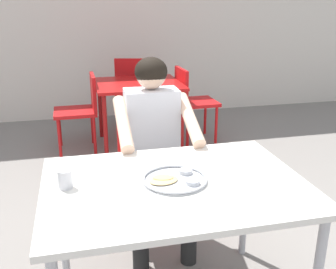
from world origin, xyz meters
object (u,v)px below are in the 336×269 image
Objects in this scene: thali_tray at (175,179)px; chair_red_far at (133,88)px; chair_foreground at (149,159)px; table_foreground at (175,195)px; drinking_cup at (65,178)px; chair_red_left at (82,107)px; diner_foreground at (155,137)px; chair_red_right at (191,98)px; table_background_red at (138,90)px.

thali_tray is 3.15m from chair_red_far.
chair_foreground is 2.24m from chair_red_far.
drinking_cup is at bearing 173.67° from table_foreground.
table_foreground is at bearing -113.36° from thali_tray.
chair_red_left is at bearing 104.19° from chair_foreground.
diner_foreground is 1.45× the size of chair_red_right.
chair_red_left is 0.91× the size of chair_red_far.
chair_red_right is at bearing 0.44° from chair_red_left.
chair_foreground is 0.68× the size of diner_foreground.
chair_red_left reaches higher than table_background_red.
chair_red_right is (0.84, 2.54, -0.17)m from table_foreground.
diner_foreground is at bearing 86.66° from thali_tray.
chair_foreground is at bearing -95.67° from chair_red_far.
diner_foreground is at bearing 86.44° from table_foreground.
table_background_red is (0.24, 2.54, -0.13)m from thali_tray.
chair_red_right is at bearing 61.71° from drinking_cup.
table_background_red is at bearing 84.60° from table_foreground.
chair_foreground is 1.82m from chair_red_right.
chair_foreground is at bearing 87.33° from thali_tray.
thali_tray is at bearing 66.64° from table_foreground.
chair_red_right is at bearing 71.71° from thali_tray.
table_background_red is 1.12× the size of chair_red_left.
chair_red_left is (-0.61, -0.02, -0.14)m from table_background_red.
diner_foreground is 1.88m from table_background_red.
drinking_cup is 1.05m from chair_foreground.
drinking_cup reaches higher than chair_red_left.
chair_red_left is 0.88m from chair_red_far.
table_foreground reaches higher than table_background_red.
thali_tray is 0.34× the size of chair_red_far.
diner_foreground is 1.50× the size of chair_red_left.
chair_red_left is at bearing 102.48° from diner_foreground.
chair_red_right is 0.94× the size of chair_red_far.
table_background_red is (0.24, 2.55, -0.05)m from table_foreground.
chair_foreground is at bearing -115.91° from chair_red_right.
drinking_cup reaches higher than thali_tray.
chair_red_right is (1.21, 0.01, 0.02)m from chair_red_left.
table_foreground is 1.36× the size of chair_red_far.
table_background_red is at bearing 83.94° from diner_foreground.
table_foreground is 3.96× the size of thali_tray.
thali_tray is (0.00, 0.01, 0.08)m from table_foreground.
drinking_cup is at bearing -130.72° from diner_foreground.
chair_foreground is 1.66m from table_background_red.
table_background_red is at bearing -92.50° from chair_red_far.
table_background_red is at bearing 83.21° from chair_foreground.
chair_red_far is at bearing 84.78° from diner_foreground.
chair_red_right is (0.79, 1.64, 0.01)m from chair_foreground.
thali_tray is at bearing -92.67° from chair_foreground.
thali_tray is at bearing -95.34° from table_background_red.
drinking_cup is 0.11× the size of chair_foreground.
chair_red_right is at bearing -0.80° from table_background_red.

